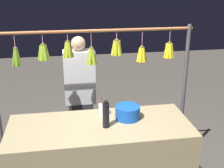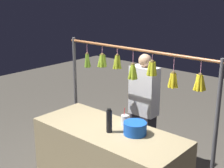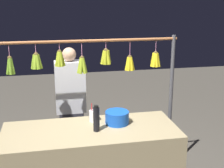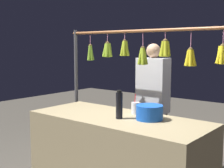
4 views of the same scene
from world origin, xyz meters
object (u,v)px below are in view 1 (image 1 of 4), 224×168
Objects in this scene: water_bottle at (106,115)px; drink_cup at (103,110)px; vendor_person at (80,99)px; blue_bucket at (128,112)px.

water_bottle reaches higher than drink_cup.
drink_cup is 0.69m from vendor_person.
water_bottle is at bearing 101.92° from vendor_person.
water_bottle is 0.17× the size of vendor_person.
drink_cup is at bearing -91.02° from water_bottle.
blue_bucket is 0.89m from vendor_person.
water_bottle is at bearing 30.79° from blue_bucket.
blue_bucket is at bearing 153.22° from drink_cup.
vendor_person is (0.44, -0.76, -0.15)m from blue_bucket.
water_bottle reaches higher than blue_bucket.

